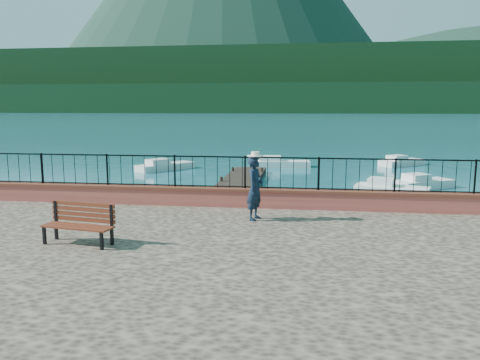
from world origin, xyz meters
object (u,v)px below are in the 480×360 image
(person, at_px, (255,188))
(boat_4, at_px, (279,161))
(boat_0, at_px, (131,196))
(boat_3, at_px, (165,164))
(park_bench, at_px, (79,232))
(boat_2, at_px, (423,180))
(boat_1, at_px, (392,187))
(boat_5, at_px, (402,160))

(person, bearing_deg, boat_4, 16.62)
(person, bearing_deg, boat_0, 57.56)
(person, height_order, boat_0, person)
(person, xyz_separation_m, boat_3, (-8.02, 18.02, -1.67))
(park_bench, distance_m, boat_4, 23.73)
(boat_2, height_order, boat_3, same)
(boat_0, relative_size, boat_1, 1.18)
(boat_1, relative_size, boat_3, 0.84)
(boat_1, xyz_separation_m, boat_3, (-13.56, 7.23, 0.00))
(boat_0, distance_m, boat_4, 15.03)
(boat_2, height_order, boat_5, same)
(boat_2, relative_size, boat_4, 0.75)
(boat_4, xyz_separation_m, boat_5, (8.76, 1.90, 0.00))
(person, distance_m, boat_0, 9.27)
(boat_1, relative_size, boat_5, 0.97)
(person, height_order, boat_1, person)
(boat_3, bearing_deg, person, -119.02)
(boat_0, relative_size, boat_4, 0.94)
(park_bench, height_order, boat_5, park_bench)
(boat_1, height_order, boat_2, same)
(park_bench, relative_size, boat_3, 0.42)
(boat_0, relative_size, boat_5, 1.14)
(boat_0, distance_m, boat_2, 15.00)
(boat_1, bearing_deg, park_bench, -104.26)
(boat_1, distance_m, boat_2, 2.95)
(person, bearing_deg, boat_2, -14.77)
(boat_1, xyz_separation_m, boat_2, (1.98, 2.18, 0.00))
(boat_1, bearing_deg, boat_5, 96.66)
(person, relative_size, boat_5, 0.49)
(boat_4, bearing_deg, park_bench, -103.73)
(boat_1, relative_size, boat_4, 0.80)
(boat_3, bearing_deg, boat_2, -71.01)
(boat_2, bearing_deg, boat_0, 173.64)
(park_bench, relative_size, boat_1, 0.50)
(park_bench, bearing_deg, boat_4, 91.53)
(park_bench, height_order, boat_3, park_bench)
(person, xyz_separation_m, boat_2, (7.52, 12.97, -1.67))
(boat_3, xyz_separation_m, boat_4, (7.55, 2.65, 0.00))
(boat_2, xyz_separation_m, boat_3, (-15.54, 5.05, 0.00))
(park_bench, height_order, boat_4, park_bench)
(person, bearing_deg, boat_1, -11.86)
(boat_2, bearing_deg, boat_5, 54.53)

